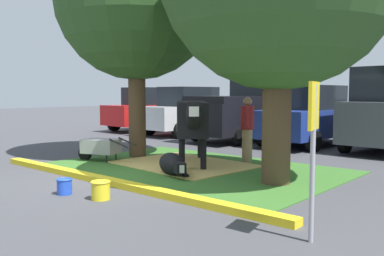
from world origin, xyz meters
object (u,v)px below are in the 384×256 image
shade_tree_left (136,0)px  person_handler (247,127)px  pickup_truck_black (249,110)px  sedan_blue (310,116)px  wheelbarrow (100,147)px  cow_holstein (192,119)px  hatchback_white (188,111)px  sedan_silver (150,110)px  bucket_yellow (101,190)px  parking_sign (313,130)px  calf_lying (172,164)px  bucket_blue (64,186)px

shade_tree_left → person_handler: bearing=23.8°
person_handler → pickup_truck_black: 5.45m
shade_tree_left → sedan_blue: size_ratio=1.44×
wheelbarrow → pickup_truck_black: pickup_truck_black is taller
cow_holstein → hatchback_white: (-5.18, 5.69, -0.16)m
wheelbarrow → sedan_silver: (-5.66, 7.07, 0.60)m
sedan_blue → cow_holstein: bearing=-93.8°
bucket_yellow → sedan_blue: bearing=94.2°
parking_sign → calf_lying: bearing=155.6°
calf_lying → sedan_silver: (-8.37, 7.19, 0.75)m
bucket_yellow → pickup_truck_black: pickup_truck_black is taller
parking_sign → sedan_silver: size_ratio=0.43×
calf_lying → sedan_silver: size_ratio=0.29×
calf_lying → bucket_blue: bearing=-95.7°
sedan_silver → pickup_truck_black: pickup_truck_black is taller
bucket_yellow → sedan_blue: (-0.67, 9.14, 0.82)m
person_handler → pickup_truck_black: bearing=123.0°
bucket_blue → bucket_yellow: bearing=14.4°
parking_sign → bucket_yellow: size_ratio=5.69×
sedan_blue → hatchback_white: bearing=179.6°
pickup_truck_black → wheelbarrow: bearing=-90.0°
person_handler → sedan_silver: bearing=151.3°
wheelbarrow → pickup_truck_black: size_ratio=0.29×
person_handler → sedan_blue: 4.42m
calf_lying → bucket_yellow: size_ratio=3.84×
pickup_truck_black → cow_holstein: bearing=-69.3°
person_handler → hatchback_white: size_ratio=0.37×
pickup_truck_black → hatchback_white: bearing=-177.6°
parking_sign → wheelbarrow: bearing=163.8°
bucket_blue → pickup_truck_black: (-2.46, 9.51, 0.97)m
parking_sign → hatchback_white: hatchback_white is taller
cow_holstein → hatchback_white: bearing=132.3°
pickup_truck_black → sedan_blue: (2.57, -0.17, -0.13)m
shade_tree_left → cow_holstein: shade_tree_left is taller
person_handler → hatchback_white: hatchback_white is taller
cow_holstein → hatchback_white: size_ratio=0.57×
wheelbarrow → cow_holstein: bearing=26.7°
bucket_blue → hatchback_white: 10.88m
sedan_silver → pickup_truck_black: size_ratio=0.82×
bucket_blue → pickup_truck_black: 9.87m
person_handler → bucket_yellow: size_ratio=4.99×
sedan_silver → cow_holstein: bearing=-37.2°
parking_sign → sedan_blue: (-4.21, 8.71, -0.36)m
shade_tree_left → bucket_yellow: 6.20m
bucket_blue → bucket_yellow: bucket_yellow is taller
cow_holstein → pickup_truck_black: pickup_truck_black is taller
sedan_blue → sedan_silver: bearing=177.7°
calf_lying → parking_sign: bearing=-24.4°
wheelbarrow → calf_lying: bearing=-2.6°
parking_sign → bucket_blue: (-4.31, -0.62, -1.20)m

